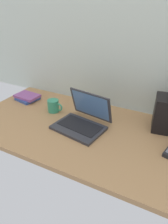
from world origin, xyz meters
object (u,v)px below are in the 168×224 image
remote_control_near (94,108)px  book_stack (27,97)px  coffee_mug (54,106)px  laptop (83,120)px

remote_control_near → book_stack: size_ratio=0.84×
coffee_mug → book_stack: 0.31m
remote_control_near → coffee_mug: bearing=-148.7°
laptop → coffee_mug: bearing=164.9°
coffee_mug → book_stack: coffee_mug is taller
remote_control_near → book_stack: (-0.56, -0.09, 0.01)m
coffee_mug → remote_control_near: 0.30m
remote_control_near → book_stack: book_stack is taller
laptop → remote_control_near: (-0.03, 0.23, -0.03)m
coffee_mug → laptop: bearing=-15.1°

